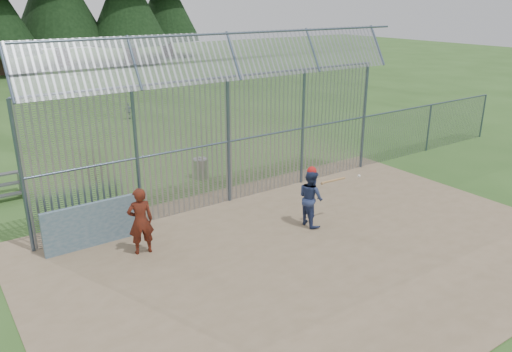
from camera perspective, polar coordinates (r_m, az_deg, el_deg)
ground at (r=13.64m, az=4.84°, el=-7.48°), size 120.00×120.00×0.00m
dirt_infield at (r=13.30m, az=6.22°, el=-8.23°), size 14.00×10.00×0.02m
dugout_wall at (r=13.79m, az=-18.22°, el=-5.30°), size 2.50×0.12×1.20m
batter at (r=14.29m, az=6.28°, el=-2.49°), size 0.68×0.84×1.66m
onlooker at (r=12.96m, az=-13.06°, el=-5.03°), size 0.71×0.54×1.77m
bg_kid_seated at (r=28.11m, az=-14.36°, el=7.20°), size 0.54×0.26×0.89m
batting_gear at (r=14.11m, az=7.00°, el=0.34°), size 1.68×0.55×0.56m
trash_can at (r=18.24m, az=-6.38°, el=0.89°), size 0.56×0.56×0.82m
backstop_fence at (r=16.42m, az=2.35°, el=6.08°), size 20.09×0.81×5.30m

